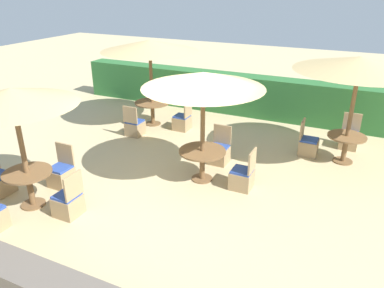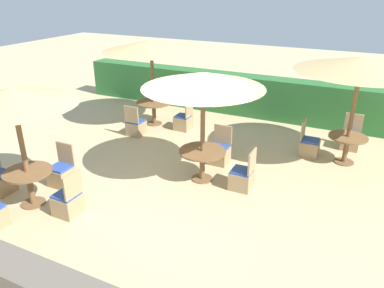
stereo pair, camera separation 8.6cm
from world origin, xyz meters
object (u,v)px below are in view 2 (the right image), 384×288
object	(u,v)px
patio_chair_back_right_west	(309,146)
patio_chair_center_north	(220,153)
round_table_back_left	(154,107)
round_table_center	(202,157)
patio_chair_back_left_east	(184,121)
patio_chair_center_east	(242,178)
patio_chair_back_left_south	(136,127)
patio_chair_front_left_north	(62,174)
round_table_back_right	(347,143)
parasol_back_right	(361,64)
patio_chair_front_left_west	(0,181)
patio_chair_front_left_east	(68,202)
patio_chair_back_right_north	(350,139)
round_table_front_left	(29,179)
parasol_front_left	(12,97)
parasol_back_left	(151,46)
parasol_center	(203,81)

from	to	relation	value
patio_chair_back_right_west	patio_chair_center_north	size ratio (longest dim) A/B	1.00
round_table_back_left	patio_chair_center_north	bearing A→B (deg)	-29.58
round_table_center	patio_chair_back_left_east	bearing A→B (deg)	124.86
patio_chair_center_east	patio_chair_back_left_east	bearing A→B (deg)	46.93
patio_chair_back_left_south	patio_chair_front_left_north	xyz separation A→B (m)	(0.16, -3.15, 0.00)
round_table_back_right	parasol_back_right	bearing A→B (deg)	-63.43
round_table_back_right	patio_chair_front_left_west	xyz separation A→B (m)	(-6.49, -4.73, -0.27)
round_table_back_right	patio_chair_front_left_east	distance (m)	6.60
patio_chair_back_right_north	patio_chair_front_left_west	bearing A→B (deg)	41.12
round_table_center	round_table_front_left	bearing A→B (deg)	-137.47
round_table_front_left	patio_chair_center_north	xyz separation A→B (m)	(2.70, 3.42, -0.30)
patio_chair_back_right_north	patio_chair_back_right_west	distance (m)	1.31
patio_chair_back_right_north	parasol_front_left	size ratio (longest dim) A/B	0.38
patio_chair_back_right_west	parasol_front_left	size ratio (longest dim) A/B	0.38
round_table_back_right	parasol_back_left	bearing A→B (deg)	177.34
parasol_back_right	round_table_back_left	size ratio (longest dim) A/B	2.75
parasol_back_right	round_table_back_left	world-z (taller)	parasol_back_right
parasol_back_right	patio_chair_center_east	size ratio (longest dim) A/B	3.19
parasol_front_left	patio_chair_front_left_west	xyz separation A→B (m)	(-0.99, 0.06, -2.00)
round_table_back_left	patio_chair_front_left_north	distance (m)	4.19
round_table_center	patio_chair_back_right_north	bearing A→B (deg)	49.07
patio_chair_back_right_west	round_table_front_left	size ratio (longest dim) A/B	0.99
patio_chair_front_left_west	patio_chair_center_east	xyz separation A→B (m)	(4.61, 2.41, 0.00)
parasol_back_left	patio_chair_back_left_south	distance (m)	2.40
parasol_center	patio_chair_center_east	world-z (taller)	parasol_center
round_table_front_left	patio_chair_front_left_north	xyz separation A→B (m)	(-0.04, 0.88, -0.30)
parasol_back_right	patio_chair_front_left_north	bearing A→B (deg)	-144.76
round_table_center	patio_chair_center_north	world-z (taller)	patio_chair_center_north
patio_chair_back_right_north	parasol_back_left	world-z (taller)	parasol_back_left
round_table_front_left	parasol_center	size ratio (longest dim) A/B	0.36
patio_chair_back_right_north	parasol_back_left	bearing A→B (deg)	6.98
patio_chair_front_left_east	patio_chair_center_north	world-z (taller)	same
patio_chair_back_right_west	parasol_center	world-z (taller)	parasol_center
round_table_back_right	parasol_center	world-z (taller)	parasol_center
round_table_front_left	patio_chair_center_east	bearing A→B (deg)	34.25
parasol_front_left	round_table_front_left	xyz separation A→B (m)	(0.00, 0.00, -1.70)
patio_chair_front_left_east	round_table_back_left	bearing A→B (deg)	12.42
round_table_back_right	patio_chair_center_east	xyz separation A→B (m)	(-1.88, -2.33, -0.27)
patio_chair_back_right_west	parasol_back_right	bearing A→B (deg)	87.47
patio_chair_back_right_north	patio_chair_center_north	bearing A→B (deg)	39.46
patio_chair_front_left_west	patio_chair_center_north	bearing A→B (deg)	132.34
parasol_front_left	patio_chair_back_left_south	bearing A→B (deg)	92.74
parasol_back_left	round_table_back_left	xyz separation A→B (m)	(-0.00, -0.00, -1.86)
round_table_front_left	patio_chair_front_left_west	bearing A→B (deg)	176.65
patio_chair_back_right_west	patio_chair_front_left_west	xyz separation A→B (m)	(-5.60, -4.77, 0.00)
round_table_front_left	patio_chair_front_left_west	size ratio (longest dim) A/B	1.01
round_table_center	patio_chair_center_east	distance (m)	1.00
parasol_back_right	parasol_front_left	size ratio (longest dim) A/B	1.22
round_table_back_left	patio_chair_front_left_north	world-z (taller)	patio_chair_front_left_north
round_table_back_right	round_table_front_left	size ratio (longest dim) A/B	0.98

